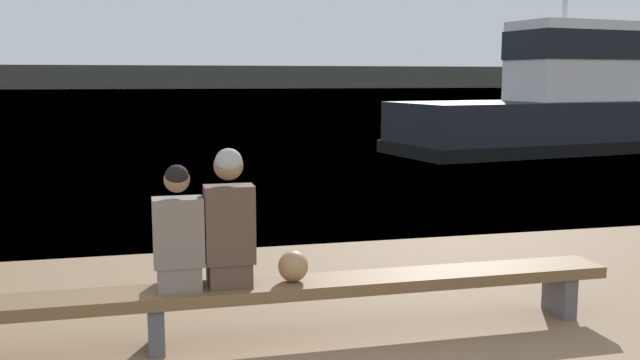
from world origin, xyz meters
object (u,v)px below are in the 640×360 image
Objects in this scene: tugboat_red at (560,110)px; person_right at (229,224)px; person_left at (178,237)px; bench_main at (155,301)px; shopping_bag at (293,266)px.

person_right is at bearing 130.45° from tugboat_red.
tugboat_red is at bearing 48.49° from person_left.
tugboat_red reaches higher than bench_main.
shopping_bag reaches higher than bench_main.
bench_main is 16.91m from tugboat_red.
bench_main is 0.52m from person_left.
person_right is 0.61m from shopping_bag.
tugboat_red is (10.74, 12.56, 0.19)m from person_right.
person_left is 3.92× the size of shopping_bag.
shopping_bag is at bearing 131.75° from tugboat_red.
bench_main is 30.60× the size of shopping_bag.
bench_main is at bearing -178.06° from person_left.
bench_main is at bearing -179.26° from shopping_bag.
tugboat_red is at bearing 48.04° from bench_main.
person_right is (0.56, 0.00, 0.56)m from bench_main.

